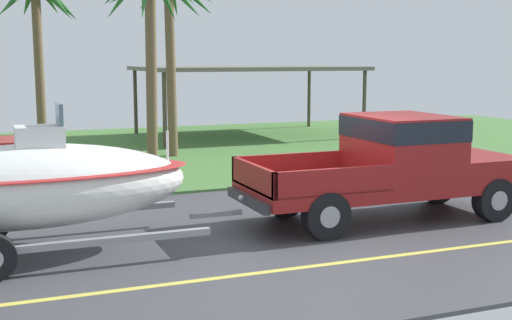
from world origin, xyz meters
name	(u,v)px	position (x,y,z in m)	size (l,w,h in m)	color
ground	(184,163)	(0.00, 8.38, -0.01)	(36.00, 22.00, 0.11)	#424247
pickup_truck_towing	(400,162)	(1.89, 0.31, 1.06)	(5.49, 2.00, 1.92)	maroon
boat_on_trailer	(23,186)	(-4.74, 0.31, 1.08)	(6.21, 2.40, 2.29)	gray
carport_awning	(247,69)	(3.93, 13.56, 2.54)	(7.94, 5.05, 2.65)	#4C4238
palm_tree_near_left	(167,8)	(-0.10, 9.54, 4.41)	(3.45, 3.06, 5.59)	brown
palm_tree_mid	(152,3)	(-1.11, 7.14, 4.34)	(2.87, 3.37, 5.59)	brown
palm_tree_far_left	(37,8)	(-3.50, 12.74, 4.53)	(2.83, 3.30, 5.68)	brown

